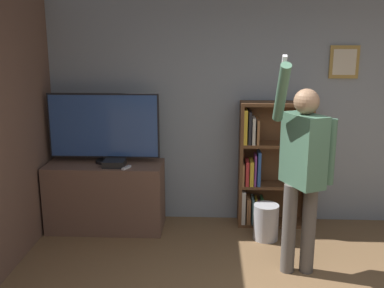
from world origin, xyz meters
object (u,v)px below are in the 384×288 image
game_console (114,163)px  bookshelf (266,168)px  waste_bin (266,222)px  television (104,127)px  person (303,165)px

game_console → bookshelf: 1.74m
waste_bin → bookshelf: bearing=85.2°
bookshelf → television: bearing=-175.4°
game_console → person: person is taller
waste_bin → game_console: bearing=175.6°
television → bookshelf: bearing=4.6°
television → bookshelf: television is taller
game_console → person: bearing=-23.6°
game_console → person: 2.08m
television → game_console: (0.13, -0.14, -0.38)m
waste_bin → person: bearing=-72.7°
bookshelf → person: (0.18, -1.11, 0.37)m
person → waste_bin: bearing=171.9°
game_console → bookshelf: (1.71, 0.29, -0.12)m
game_console → bookshelf: bookshelf is taller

